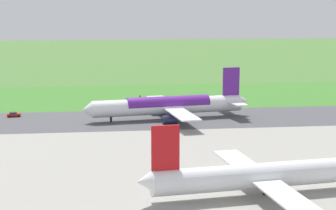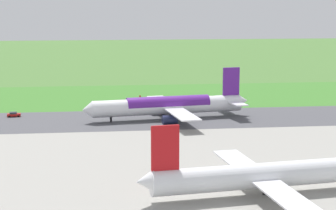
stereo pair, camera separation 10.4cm
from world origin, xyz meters
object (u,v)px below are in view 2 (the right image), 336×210
object	(u,v)px
no_stopping_sign	(140,98)
airliner_parked_mid	(264,175)
airliner_main	(169,105)
service_car_followme	(14,114)
traffic_cone_orange	(121,101)

from	to	relation	value
no_stopping_sign	airliner_parked_mid	bearing A→B (deg)	98.66
airliner_parked_mid	no_stopping_sign	xyz separation A→B (m)	(16.23, -106.55, -2.52)
airliner_main	no_stopping_sign	size ratio (longest dim) A/B	21.95
service_car_followme	airliner_main	bearing A→B (deg)	169.68
airliner_main	no_stopping_sign	world-z (taller)	airliner_main
no_stopping_sign	airliner_main	bearing A→B (deg)	102.24
airliner_parked_mid	no_stopping_sign	size ratio (longest dim) A/B	20.32
service_car_followme	no_stopping_sign	distance (m)	48.41
airliner_parked_mid	airliner_main	bearing A→B (deg)	-82.92
airliner_main	airliner_parked_mid	distance (m)	74.74
airliner_main	traffic_cone_orange	size ratio (longest dim) A/B	98.28
no_stopping_sign	traffic_cone_orange	distance (m)	7.35
airliner_parked_mid	service_car_followme	bearing A→B (deg)	-54.83
service_car_followme	traffic_cone_orange	xyz separation A→B (m)	(-35.39, -25.30, -0.57)
traffic_cone_orange	service_car_followme	bearing A→B (deg)	35.56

